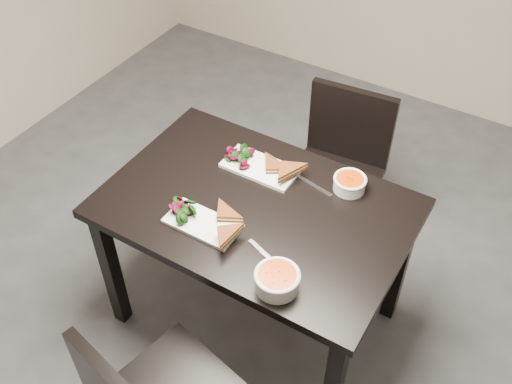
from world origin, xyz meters
The scene contains 13 objects.
room_shell centered at (0.00, 0.00, 1.83)m, with size 5.02×5.02×2.81m.
table centered at (-0.46, 0.37, 0.65)m, with size 1.20×0.80×0.75m.
chair_far centered at (-0.39, 1.05, 0.48)m, with size 0.46×0.46×0.85m.
plate_near centered at (-0.58, 0.17, 0.76)m, with size 0.29×0.14×0.01m, color white.
sandwich_near centered at (-0.51, 0.18, 0.79)m, with size 0.14×0.11×0.05m, color brown, non-canonical shape.
salad_near centered at (-0.68, 0.17, 0.78)m, with size 0.09×0.08×0.04m, color black, non-canonical shape.
soup_bowl_near centered at (-0.19, 0.06, 0.79)m, with size 0.16×0.16×0.07m.
cutlery_near centered at (-0.30, 0.16, 0.75)m, with size 0.18×0.02×0.00m, color silver.
plate_far centered at (-0.55, 0.56, 0.76)m, with size 0.32×0.16×0.02m, color white.
sandwich_far centered at (-0.49, 0.54, 0.79)m, with size 0.16×0.12×0.05m, color brown, non-canonical shape.
salad_far centered at (-0.65, 0.56, 0.79)m, with size 0.10×0.09×0.04m, color black, non-canonical shape.
soup_bowl_far centered at (-0.18, 0.64, 0.78)m, with size 0.14×0.14×0.06m.
cutlery_far centered at (-0.31, 0.58, 0.75)m, with size 0.18×0.02×0.00m, color silver.
Camera 1 is at (0.38, -1.03, 2.40)m, focal length 41.18 mm.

